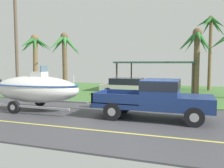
{
  "coord_description": "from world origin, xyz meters",
  "views": [
    {
      "loc": [
        2.09,
        -10.0,
        2.51
      ],
      "look_at": [
        -2.09,
        2.07,
        1.43
      ],
      "focal_mm": 38.46,
      "sensor_mm": 36.0,
      "label": 1
    }
  ],
  "objects_px": {
    "boat_on_trailer": "(35,89)",
    "palm_tree_far_left": "(211,33)",
    "palm_tree_mid": "(197,47)",
    "palm_tree_far_right": "(64,49)",
    "pickup_truck_towing": "(160,97)",
    "palm_tree_near_right": "(34,50)",
    "utility_pole": "(16,40)",
    "parked_sedan_near": "(129,87)",
    "carport_awning": "(157,63)"
  },
  "relations": [
    {
      "from": "carport_awning",
      "to": "palm_tree_near_right",
      "type": "height_order",
      "value": "palm_tree_near_right"
    },
    {
      "from": "pickup_truck_towing",
      "to": "palm_tree_far_right",
      "type": "xyz_separation_m",
      "value": [
        -9.18,
        7.42,
        2.74
      ]
    },
    {
      "from": "parked_sedan_near",
      "to": "palm_tree_near_right",
      "type": "height_order",
      "value": "palm_tree_near_right"
    },
    {
      "from": "parked_sedan_near",
      "to": "carport_awning",
      "type": "distance_m",
      "value": 4.31
    },
    {
      "from": "carport_awning",
      "to": "utility_pole",
      "type": "distance_m",
      "value": 11.92
    },
    {
      "from": "parked_sedan_near",
      "to": "utility_pole",
      "type": "height_order",
      "value": "utility_pole"
    },
    {
      "from": "palm_tree_near_right",
      "to": "palm_tree_far_right",
      "type": "bearing_deg",
      "value": 20.24
    },
    {
      "from": "palm_tree_mid",
      "to": "utility_pole",
      "type": "distance_m",
      "value": 13.77
    },
    {
      "from": "carport_awning",
      "to": "utility_pole",
      "type": "bearing_deg",
      "value": -146.23
    },
    {
      "from": "pickup_truck_towing",
      "to": "boat_on_trailer",
      "type": "relative_size",
      "value": 0.86
    },
    {
      "from": "carport_awning",
      "to": "palm_tree_near_right",
      "type": "distance_m",
      "value": 10.8
    },
    {
      "from": "boat_on_trailer",
      "to": "palm_tree_near_right",
      "type": "distance_m",
      "value": 8.57
    },
    {
      "from": "boat_on_trailer",
      "to": "palm_tree_far_left",
      "type": "relative_size",
      "value": 0.93
    },
    {
      "from": "boat_on_trailer",
      "to": "palm_tree_far_right",
      "type": "distance_m",
      "value": 8.25
    },
    {
      "from": "palm_tree_near_right",
      "to": "utility_pole",
      "type": "relative_size",
      "value": 0.6
    },
    {
      "from": "palm_tree_far_left",
      "to": "utility_pole",
      "type": "relative_size",
      "value": 0.83
    },
    {
      "from": "boat_on_trailer",
      "to": "pickup_truck_towing",
      "type": "bearing_deg",
      "value": 0.0
    },
    {
      "from": "pickup_truck_towing",
      "to": "palm_tree_far_right",
      "type": "relative_size",
      "value": 1.06
    },
    {
      "from": "palm_tree_far_right",
      "to": "utility_pole",
      "type": "bearing_deg",
      "value": -127.74
    },
    {
      "from": "boat_on_trailer",
      "to": "palm_tree_far_left",
      "type": "xyz_separation_m",
      "value": [
        9.39,
        12.84,
        4.12
      ]
    },
    {
      "from": "pickup_truck_towing",
      "to": "palm_tree_mid",
      "type": "xyz_separation_m",
      "value": [
        1.54,
        8.59,
        2.75
      ]
    },
    {
      "from": "parked_sedan_near",
      "to": "palm_tree_mid",
      "type": "distance_m",
      "value": 5.98
    },
    {
      "from": "carport_awning",
      "to": "palm_tree_far_left",
      "type": "bearing_deg",
      "value": 23.25
    },
    {
      "from": "palm_tree_mid",
      "to": "utility_pole",
      "type": "relative_size",
      "value": 0.63
    },
    {
      "from": "palm_tree_near_right",
      "to": "palm_tree_far_right",
      "type": "relative_size",
      "value": 0.97
    },
    {
      "from": "parked_sedan_near",
      "to": "utility_pole",
      "type": "xyz_separation_m",
      "value": [
        -8.11,
        -3.08,
        3.63
      ]
    },
    {
      "from": "pickup_truck_towing",
      "to": "carport_awning",
      "type": "xyz_separation_m",
      "value": [
        -1.75,
        10.91,
        1.56
      ]
    },
    {
      "from": "carport_awning",
      "to": "parked_sedan_near",
      "type": "bearing_deg",
      "value": -116.05
    },
    {
      "from": "carport_awning",
      "to": "palm_tree_far_right",
      "type": "distance_m",
      "value": 8.3
    },
    {
      "from": "boat_on_trailer",
      "to": "parked_sedan_near",
      "type": "relative_size",
      "value": 1.45
    },
    {
      "from": "carport_awning",
      "to": "utility_pole",
      "type": "relative_size",
      "value": 0.79
    },
    {
      "from": "boat_on_trailer",
      "to": "palm_tree_mid",
      "type": "distance_m",
      "value": 12.15
    },
    {
      "from": "carport_awning",
      "to": "palm_tree_far_left",
      "type": "distance_m",
      "value": 5.59
    },
    {
      "from": "carport_awning",
      "to": "palm_tree_far_right",
      "type": "bearing_deg",
      "value": -154.85
    },
    {
      "from": "parked_sedan_near",
      "to": "carport_awning",
      "type": "bearing_deg",
      "value": 63.95
    },
    {
      "from": "parked_sedan_near",
      "to": "palm_tree_mid",
      "type": "xyz_separation_m",
      "value": [
        4.99,
        1.16,
        3.08
      ]
    },
    {
      "from": "carport_awning",
      "to": "palm_tree_mid",
      "type": "height_order",
      "value": "palm_tree_mid"
    },
    {
      "from": "palm_tree_far_left",
      "to": "utility_pole",
      "type": "distance_m",
      "value": 16.65
    },
    {
      "from": "parked_sedan_near",
      "to": "palm_tree_far_left",
      "type": "bearing_deg",
      "value": 41.15
    },
    {
      "from": "pickup_truck_towing",
      "to": "parked_sedan_near",
      "type": "xyz_separation_m",
      "value": [
        -3.45,
        7.43,
        -0.34
      ]
    },
    {
      "from": "pickup_truck_towing",
      "to": "palm_tree_near_right",
      "type": "bearing_deg",
      "value": 150.49
    },
    {
      "from": "parked_sedan_near",
      "to": "palm_tree_near_right",
      "type": "bearing_deg",
      "value": -173.76
    },
    {
      "from": "boat_on_trailer",
      "to": "parked_sedan_near",
      "type": "distance_m",
      "value": 8.1
    },
    {
      "from": "carport_awning",
      "to": "palm_tree_far_left",
      "type": "xyz_separation_m",
      "value": [
        4.49,
        1.93,
        2.71
      ]
    },
    {
      "from": "pickup_truck_towing",
      "to": "palm_tree_mid",
      "type": "height_order",
      "value": "palm_tree_mid"
    },
    {
      "from": "pickup_truck_towing",
      "to": "palm_tree_near_right",
      "type": "relative_size",
      "value": 1.09
    },
    {
      "from": "parked_sedan_near",
      "to": "palm_tree_far_right",
      "type": "distance_m",
      "value": 6.51
    },
    {
      "from": "carport_awning",
      "to": "utility_pole",
      "type": "height_order",
      "value": "utility_pole"
    },
    {
      "from": "palm_tree_mid",
      "to": "palm_tree_far_right",
      "type": "relative_size",
      "value": 1.01
    },
    {
      "from": "pickup_truck_towing",
      "to": "utility_pole",
      "type": "bearing_deg",
      "value": 159.37
    }
  ]
}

